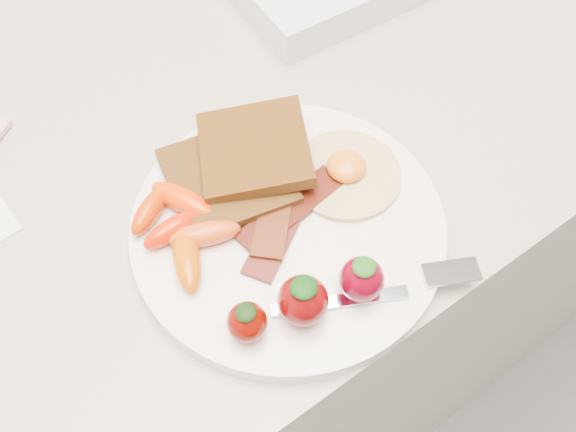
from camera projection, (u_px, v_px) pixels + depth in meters
counter at (221, 310)px, 1.01m from camera, size 2.00×0.60×0.90m
plate at (288, 228)px, 0.55m from camera, size 0.27×0.27×0.02m
toast_lower at (228, 178)px, 0.56m from camera, size 0.12×0.12×0.01m
toast_upper at (254, 149)px, 0.56m from camera, size 0.13×0.13×0.02m
fried_egg at (346, 172)px, 0.57m from camera, size 0.13×0.13×0.02m
bacon_strips at (283, 213)px, 0.55m from camera, size 0.12×0.10×0.01m
baby_carrots at (181, 227)px, 0.53m from camera, size 0.08×0.12×0.02m
strawberries at (310, 298)px, 0.48m from camera, size 0.12×0.06×0.05m
fork at (391, 288)px, 0.51m from camera, size 0.17×0.08×0.00m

